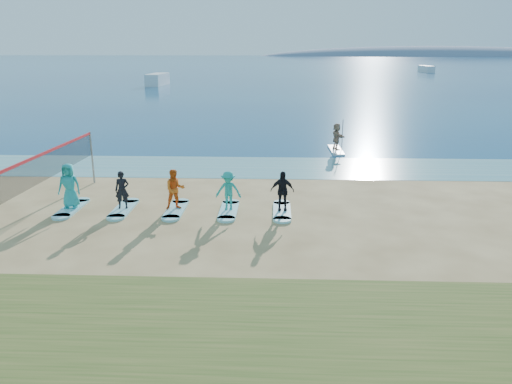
{
  "coord_description": "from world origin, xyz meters",
  "views": [
    {
      "loc": [
        1.92,
        -15.97,
        6.42
      ],
      "look_at": [
        1.2,
        2.0,
        1.1
      ],
      "focal_mm": 35.0,
      "sensor_mm": 36.0,
      "label": 1
    }
  ],
  "objects_px": {
    "surfboard_0": "(72,208)",
    "student_2": "(175,189)",
    "boat_offshore_b": "(426,72)",
    "student_4": "(282,191)",
    "student_3": "(228,191)",
    "student_0": "(69,186)",
    "volleyball_net": "(46,166)",
    "surfboard_1": "(124,209)",
    "paddleboarder": "(337,136)",
    "surfboard_2": "(176,210)",
    "surfboard_3": "(229,210)",
    "paddleboard": "(336,150)",
    "boat_offshore_a": "(158,85)",
    "student_1": "(122,190)",
    "surfboard_4": "(282,211)"
  },
  "relations": [
    {
      "from": "surfboard_2",
      "to": "surfboard_3",
      "type": "bearing_deg",
      "value": 0.0
    },
    {
      "from": "paddleboard",
      "to": "surfboard_1",
      "type": "xyz_separation_m",
      "value": [
        -9.91,
        -12.05,
        -0.01
      ]
    },
    {
      "from": "boat_offshore_a",
      "to": "surfboard_4",
      "type": "height_order",
      "value": "boat_offshore_a"
    },
    {
      "from": "boat_offshore_b",
      "to": "surfboard_3",
      "type": "bearing_deg",
      "value": -113.83
    },
    {
      "from": "surfboard_0",
      "to": "surfboard_2",
      "type": "height_order",
      "value": "same"
    },
    {
      "from": "paddleboarder",
      "to": "student_2",
      "type": "height_order",
      "value": "paddleboarder"
    },
    {
      "from": "boat_offshore_b",
      "to": "student_1",
      "type": "height_order",
      "value": "student_1"
    },
    {
      "from": "boat_offshore_b",
      "to": "surfboard_1",
      "type": "height_order",
      "value": "boat_offshore_b"
    },
    {
      "from": "student_1",
      "to": "surfboard_0",
      "type": "bearing_deg",
      "value": 169.75
    },
    {
      "from": "volleyball_net",
      "to": "boat_offshore_b",
      "type": "distance_m",
      "value": 116.99
    },
    {
      "from": "boat_offshore_b",
      "to": "surfboard_3",
      "type": "distance_m",
      "value": 114.02
    },
    {
      "from": "boat_offshore_b",
      "to": "surfboard_0",
      "type": "bearing_deg",
      "value": -116.8
    },
    {
      "from": "student_2",
      "to": "boat_offshore_a",
      "type": "bearing_deg",
      "value": 84.97
    },
    {
      "from": "surfboard_0",
      "to": "student_2",
      "type": "bearing_deg",
      "value": 0.0
    },
    {
      "from": "surfboard_0",
      "to": "surfboard_1",
      "type": "relative_size",
      "value": 1.0
    },
    {
      "from": "surfboard_2",
      "to": "surfboard_4",
      "type": "relative_size",
      "value": 1.0
    },
    {
      "from": "boat_offshore_a",
      "to": "boat_offshore_b",
      "type": "height_order",
      "value": "boat_offshore_a"
    },
    {
      "from": "student_2",
      "to": "surfboard_0",
      "type": "bearing_deg",
      "value": 161.32
    },
    {
      "from": "boat_offshore_a",
      "to": "student_0",
      "type": "xyz_separation_m",
      "value": [
        11.35,
        -64.32,
        1.0
      ]
    },
    {
      "from": "boat_offshore_a",
      "to": "student_2",
      "type": "distance_m",
      "value": 66.2
    },
    {
      "from": "boat_offshore_b",
      "to": "student_4",
      "type": "height_order",
      "value": "student_4"
    },
    {
      "from": "volleyball_net",
      "to": "student_2",
      "type": "distance_m",
      "value": 5.02
    },
    {
      "from": "student_3",
      "to": "student_2",
      "type": "bearing_deg",
      "value": -177.66
    },
    {
      "from": "student_2",
      "to": "student_3",
      "type": "relative_size",
      "value": 1.03
    },
    {
      "from": "student_0",
      "to": "student_4",
      "type": "xyz_separation_m",
      "value": [
        8.53,
        0.0,
        -0.11
      ]
    },
    {
      "from": "boat_offshore_a",
      "to": "boat_offshore_b",
      "type": "bearing_deg",
      "value": 40.38
    },
    {
      "from": "volleyball_net",
      "to": "boat_offshore_a",
      "type": "relative_size",
      "value": 1.27
    },
    {
      "from": "paddleboarder",
      "to": "student_3",
      "type": "bearing_deg",
      "value": 138.5
    },
    {
      "from": "paddleboarder",
      "to": "surfboard_3",
      "type": "distance_m",
      "value": 13.34
    },
    {
      "from": "boat_offshore_b",
      "to": "surfboard_2",
      "type": "relative_size",
      "value": 3.08
    },
    {
      "from": "paddleboard",
      "to": "volleyball_net",
      "type": "bearing_deg",
      "value": -136.43
    },
    {
      "from": "surfboard_1",
      "to": "student_3",
      "type": "height_order",
      "value": "student_3"
    },
    {
      "from": "paddleboard",
      "to": "surfboard_3",
      "type": "distance_m",
      "value": 13.31
    },
    {
      "from": "paddleboarder",
      "to": "student_2",
      "type": "xyz_separation_m",
      "value": [
        -7.78,
        -12.05,
        -0.04
      ]
    },
    {
      "from": "boat_offshore_b",
      "to": "student_1",
      "type": "distance_m",
      "value": 115.52
    },
    {
      "from": "volleyball_net",
      "to": "surfboard_1",
      "type": "bearing_deg",
      "value": 9.22
    },
    {
      "from": "surfboard_0",
      "to": "student_3",
      "type": "xyz_separation_m",
      "value": [
        6.4,
        0.0,
        0.83
      ]
    },
    {
      "from": "student_2",
      "to": "student_4",
      "type": "xyz_separation_m",
      "value": [
        4.27,
        0.0,
        -0.02
      ]
    },
    {
      "from": "student_0",
      "to": "surfboard_3",
      "type": "distance_m",
      "value": 6.47
    },
    {
      "from": "paddleboarder",
      "to": "boat_offshore_a",
      "type": "distance_m",
      "value": 57.28
    },
    {
      "from": "paddleboarder",
      "to": "boat_offshore_b",
      "type": "bearing_deg",
      "value": -35.27
    },
    {
      "from": "student_1",
      "to": "surfboard_4",
      "type": "height_order",
      "value": "student_1"
    },
    {
      "from": "student_2",
      "to": "paddleboard",
      "type": "bearing_deg",
      "value": 38.48
    },
    {
      "from": "student_3",
      "to": "volleyball_net",
      "type": "bearing_deg",
      "value": -174.0
    },
    {
      "from": "paddleboard",
      "to": "surfboard_1",
      "type": "height_order",
      "value": "paddleboard"
    },
    {
      "from": "boat_offshore_a",
      "to": "surfboard_2",
      "type": "height_order",
      "value": "boat_offshore_a"
    },
    {
      "from": "surfboard_0",
      "to": "surfboard_2",
      "type": "distance_m",
      "value": 4.27
    },
    {
      "from": "volleyball_net",
      "to": "student_2",
      "type": "bearing_deg",
      "value": 5.24
    },
    {
      "from": "student_0",
      "to": "surfboard_3",
      "type": "height_order",
      "value": "student_0"
    },
    {
      "from": "surfboard_0",
      "to": "student_0",
      "type": "xyz_separation_m",
      "value": [
        0.0,
        0.0,
        0.95
      ]
    }
  ]
}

